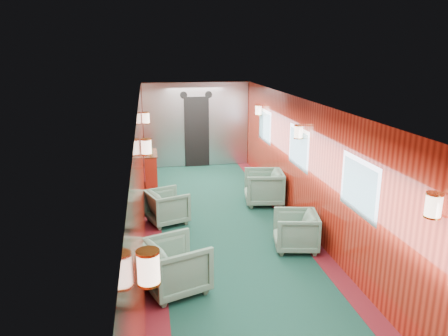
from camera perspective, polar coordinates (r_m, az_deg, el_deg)
name	(u,v)px	position (r m, az deg, el deg)	size (l,w,h in m)	color
room	(239,161)	(6.71, 2.01, 0.96)	(12.00, 12.10, 2.40)	#0D3025
bulkhead	(196,125)	(12.52, -3.63, 5.61)	(2.98, 0.17, 2.39)	#B8BAC0
windows_right	(324,164)	(7.42, 12.90, 0.52)	(0.02, 8.60, 0.80)	silver
wall_sconces	(232,143)	(7.21, 1.09, 3.26)	(2.97, 7.97, 0.25)	#FFE3C6
credenza	(151,170)	(10.78, -9.53, -0.21)	(0.30, 0.97, 1.14)	maroon
armchair_left_near	(176,266)	(6.27, -6.34, -12.57)	(0.80, 0.82, 0.75)	#1B3F33
armchair_left_far	(167,207)	(8.59, -7.41, -5.02)	(0.70, 0.72, 0.66)	#1B3F33
armchair_right_near	(296,231)	(7.53, 9.33, -8.11)	(0.70, 0.72, 0.66)	#1B3F33
armchair_right_far	(264,187)	(9.56, 5.21, -2.52)	(0.80, 0.83, 0.75)	#1B3F33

